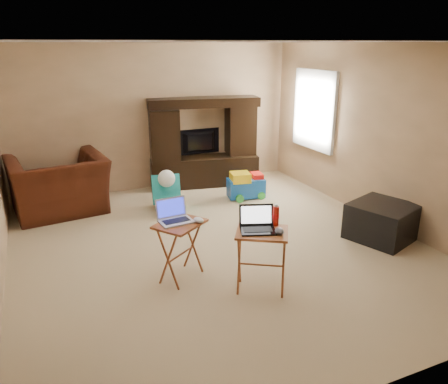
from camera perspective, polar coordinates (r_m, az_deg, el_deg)
name	(u,v)px	position (r m, az deg, el deg)	size (l,w,h in m)	color
floor	(218,246)	(5.69, -0.82, -7.04)	(5.50, 5.50, 0.00)	#CDB88E
ceiling	(217,42)	(5.12, -0.95, 19.02)	(5.50, 5.50, 0.00)	silver
wall_back	(156,118)	(7.83, -8.86, 9.56)	(5.00, 5.00, 0.00)	tan
wall_front	(380,242)	(3.06, 19.75, -6.18)	(5.00, 5.00, 0.00)	tan
wall_right	(379,135)	(6.63, 19.61, 7.03)	(5.50, 5.50, 0.00)	tan
window_pane	(315,110)	(7.77, 11.81, 10.45)	(1.20, 1.20, 0.00)	white
window_frame	(314,110)	(7.76, 11.69, 10.44)	(0.06, 1.14, 1.34)	white
entertainment_center	(204,142)	(7.89, -2.65, 6.48)	(1.95, 0.49, 1.59)	black
television	(200,142)	(8.07, -3.14, 6.52)	(0.81, 0.11, 0.47)	black
recliner	(59,185)	(7.09, -20.77, 0.83)	(1.36, 1.19, 0.88)	#441C0E
child_rocker	(170,195)	(6.71, -7.12, -0.40)	(0.43, 0.50, 0.58)	teal
plush_toy	(163,195)	(7.04, -7.97, -0.37)	(0.34, 0.28, 0.38)	red
push_toy	(246,185)	(7.35, 2.89, 0.97)	(0.62, 0.44, 0.46)	blue
ottoman	(382,221)	(6.18, 19.94, -3.64)	(0.75, 0.75, 0.48)	black
tray_table_left	(181,251)	(4.85, -5.67, -7.63)	(0.51, 0.41, 0.66)	brown
tray_table_right	(261,261)	(4.61, 4.89, -8.97)	(0.52, 0.42, 0.68)	#A75928
laptop_left	(176,212)	(4.68, -6.31, -2.60)	(0.35, 0.28, 0.24)	silver
laptop_right	(258,220)	(4.42, 4.48, -3.69)	(0.35, 0.29, 0.24)	black
mouse_left	(199,220)	(4.69, -3.33, -3.67)	(0.09, 0.13, 0.06)	silver
mouse_right	(279,231)	(4.42, 7.25, -5.07)	(0.09, 0.14, 0.06)	#39393E
water_bottle	(276,216)	(4.58, 6.77, -3.13)	(0.07, 0.07, 0.21)	red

